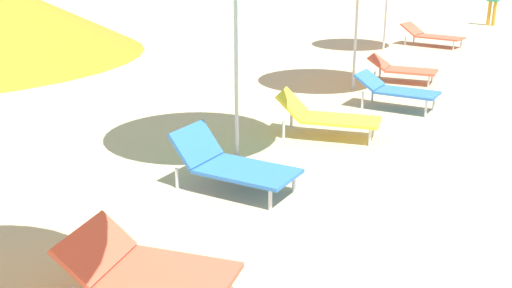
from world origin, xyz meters
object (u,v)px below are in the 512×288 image
(lounger_third_shoreside, at_px, (147,270))
(lounger_fifth_inland, at_px, (396,89))
(lounger_fourth_inland, at_px, (232,163))
(lounger_farthest_shoreside, at_px, (431,35))
(lounger_fifth_shoreside, at_px, (402,68))
(lounger_fourth_shoreside, at_px, (326,116))

(lounger_third_shoreside, relative_size, lounger_fifth_inland, 0.96)
(lounger_fourth_inland, relative_size, lounger_farthest_shoreside, 0.83)
(lounger_fourth_inland, xyz_separation_m, lounger_fifth_inland, (0.90, 4.13, 0.03))
(lounger_third_shoreside, distance_m, lounger_fifth_shoreside, 8.45)
(lounger_third_shoreside, xyz_separation_m, lounger_farthest_shoreside, (-0.06, 13.13, -0.01))
(lounger_farthest_shoreside, bearing_deg, lounger_third_shoreside, -76.43)
(lounger_fourth_shoreside, distance_m, lounger_fourth_inland, 2.26)
(lounger_third_shoreside, relative_size, lounger_fourth_inland, 0.93)
(lounger_farthest_shoreside, bearing_deg, lounger_fourth_shoreside, -76.98)
(lounger_fourth_inland, bearing_deg, lounger_fifth_inland, 82.80)
(lounger_fifth_inland, bearing_deg, lounger_third_shoreside, -88.51)
(lounger_fourth_inland, relative_size, lounger_fifth_shoreside, 1.07)
(lounger_fourth_inland, distance_m, lounger_fifth_shoreside, 6.22)
(lounger_fourth_shoreside, xyz_separation_m, lounger_fourth_inland, (-0.34, -2.24, -0.01))
(lounger_fifth_shoreside, bearing_deg, lounger_third_shoreside, -92.39)
(lounger_third_shoreside, distance_m, lounger_fifth_inland, 6.41)
(lounger_fourth_shoreside, xyz_separation_m, lounger_fifth_shoreside, (0.23, 3.95, -0.04))
(lounger_third_shoreside, xyz_separation_m, lounger_fifth_shoreside, (0.13, 8.45, -0.03))
(lounger_fourth_inland, height_order, lounger_fifth_inland, lounger_fourth_inland)
(lounger_fifth_shoreside, bearing_deg, lounger_fourth_shoreside, -94.88)
(lounger_fifth_shoreside, relative_size, lounger_fifth_inland, 0.96)
(lounger_fifth_inland, bearing_deg, lounger_fifth_shoreside, 104.72)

